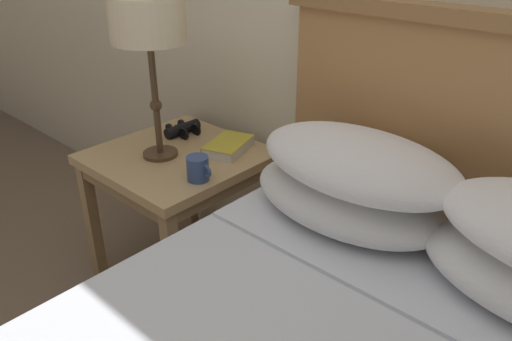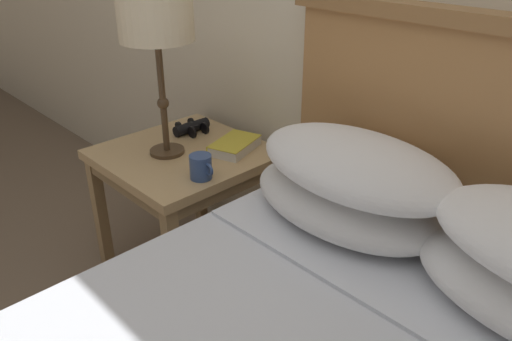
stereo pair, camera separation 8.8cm
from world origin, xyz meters
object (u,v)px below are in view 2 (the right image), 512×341
Objects in this scene: table_lamp at (156,24)px; book_on_nightstand at (234,145)px; nightstand at (185,169)px; binoculars_pair at (192,127)px; coffee_mug at (201,167)px.

book_on_nightstand is at bearing 51.89° from table_lamp.
nightstand is 0.56m from table_lamp.
binoculars_pair is at bearing 133.13° from nightstand.
binoculars_pair is at bearing 147.24° from coffee_mug.
coffee_mug is (0.22, -0.09, 0.12)m from nightstand.
binoculars_pair is (-0.10, 0.19, -0.45)m from table_lamp.
table_lamp is at bearing 172.25° from coffee_mug.
binoculars_pair is at bearing 117.00° from table_lamp.
table_lamp reaches higher than binoculars_pair.
book_on_nightstand is (0.13, 0.15, 0.10)m from nightstand.
coffee_mug reaches higher than binoculars_pair.
binoculars_pair is (-0.13, 0.14, 0.10)m from nightstand.
nightstand is at bearing -46.87° from binoculars_pair.
book_on_nightstand is 0.25m from binoculars_pair.
table_lamp reaches higher than coffee_mug.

